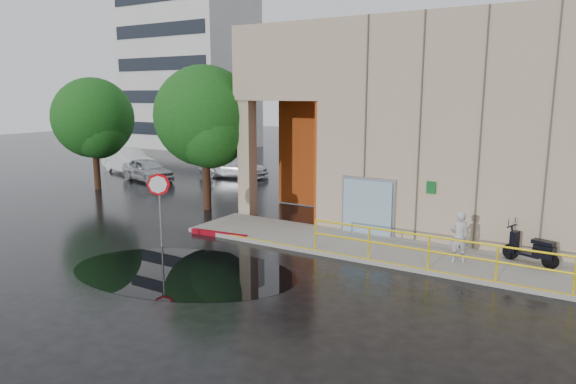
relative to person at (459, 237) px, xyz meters
name	(u,v)px	position (x,y,z in m)	size (l,w,h in m)	color
ground	(278,286)	(-3.90, -4.24, -0.96)	(120.00, 120.00, 0.00)	black
sidewalk	(462,262)	(0.10, 0.26, -0.88)	(20.00, 3.00, 0.15)	gray
building	(536,121)	(1.20, 6.75, 3.25)	(20.00, 10.17, 8.00)	tan
guardrail	(462,257)	(0.35, -1.09, -0.28)	(9.56, 0.06, 1.03)	yellow
distant_building	(190,71)	(-31.90, 23.74, 6.55)	(12.00, 8.08, 15.00)	beige
person	(459,237)	(0.00, 0.00, 0.00)	(0.59, 0.39, 1.61)	#AFB0B5
scooter	(532,240)	(1.95, 0.95, -0.05)	(1.75, 1.05, 1.32)	black
stop_sign	(159,193)	(-9.40, -3.19, 0.94)	(0.62, 0.54, 2.61)	slate
red_curb	(219,234)	(-8.47, -1.14, -0.87)	(2.40, 0.18, 0.18)	maroon
puddle	(183,272)	(-6.97, -4.76, -0.95)	(7.12, 4.38, 0.01)	black
car_a	(148,170)	(-20.10, 6.42, -0.26)	(1.64, 4.07, 1.39)	silver
car_b	(129,161)	(-23.73, 8.19, -0.14)	(1.72, 4.94, 1.63)	white
car_c	(234,167)	(-16.44, 10.34, -0.30)	(1.84, 4.52, 1.31)	silver
tree_near	(206,120)	(-11.71, 2.15, 3.16)	(4.53, 4.53, 6.56)	black
tree_far	(94,121)	(-20.36, 3.00, 2.84)	(4.38, 4.38, 6.17)	black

